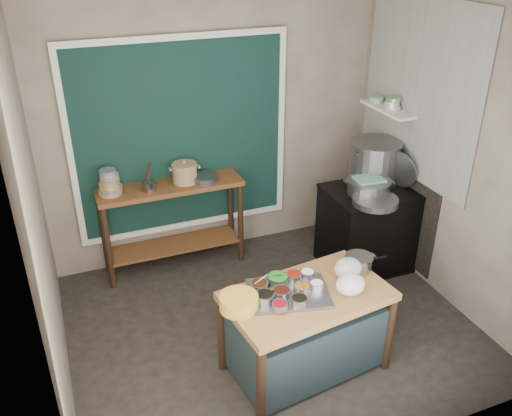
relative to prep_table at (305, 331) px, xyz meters
name	(u,v)px	position (x,y,z in m)	size (l,w,h in m)	color
floor	(270,325)	(-0.05, 0.60, -0.39)	(3.50, 3.00, 0.02)	#2D2822
back_wall	(214,128)	(-0.05, 2.11, 1.02)	(3.50, 0.02, 2.80)	gray
left_wall	(37,226)	(-1.81, 0.60, 1.02)	(0.02, 3.00, 2.80)	gray
right_wall	(451,155)	(1.71, 0.60, 1.02)	(0.02, 3.00, 2.80)	gray
curtain_panel	(182,138)	(-0.40, 2.07, 0.98)	(2.10, 0.02, 1.90)	black
curtain_frame	(182,138)	(-0.40, 2.06, 0.98)	(2.22, 0.03, 2.02)	beige
tile_panel	(418,91)	(1.69, 1.15, 1.48)	(0.02, 1.70, 1.70)	#B2B2AA
soot_patch	(398,196)	(1.69, 1.25, 0.32)	(0.01, 1.30, 1.30)	black
wall_shelf	(388,109)	(1.58, 1.45, 1.23)	(0.22, 0.70, 0.03)	beige
prep_table	(305,331)	(0.00, 0.00, 0.00)	(1.25, 0.72, 0.75)	olive
back_counter	(173,226)	(-0.60, 1.88, 0.10)	(1.45, 0.40, 0.95)	brown
stove_block	(369,229)	(1.30, 1.15, 0.05)	(0.90, 0.68, 0.85)	black
stove_top	(373,191)	(1.30, 1.15, 0.49)	(0.92, 0.69, 0.03)	black
condiment_tray	(288,293)	(-0.15, 0.04, 0.39)	(0.61, 0.43, 0.03)	gray
condiment_bowls	(285,288)	(-0.17, 0.06, 0.43)	(0.56, 0.44, 0.07)	gray
yellow_basin	(239,302)	(-0.55, 0.02, 0.43)	(0.29, 0.29, 0.11)	gold
saucepan	(359,263)	(0.53, 0.14, 0.44)	(0.23, 0.23, 0.13)	gray
plastic_bag_a	(350,284)	(0.29, -0.12, 0.46)	(0.23, 0.19, 0.17)	white
plastic_bag_b	(348,268)	(0.39, 0.07, 0.46)	(0.22, 0.19, 0.17)	white
bowl_stack	(110,184)	(-1.17, 1.88, 0.68)	(0.22, 0.22, 0.25)	tan
utensil_cup	(149,186)	(-0.81, 1.83, 0.62)	(0.15, 0.15, 0.09)	gray
ceramic_crock	(185,174)	(-0.44, 1.89, 0.66)	(0.27, 0.27, 0.18)	olive
wide_bowl	(205,178)	(-0.25, 1.82, 0.61)	(0.26, 0.26, 0.07)	gray
stock_pot	(374,161)	(1.42, 1.35, 0.72)	(0.54, 0.54, 0.42)	gray
pot_lid	(399,169)	(1.56, 1.12, 0.70)	(0.40, 0.40, 0.02)	gray
steamer	(368,187)	(1.21, 1.10, 0.58)	(0.45, 0.45, 0.15)	gray
green_cloth	(369,179)	(1.21, 1.10, 0.66)	(0.28, 0.21, 0.02)	#67AD95
shallow_pan	(375,201)	(1.15, 0.88, 0.53)	(0.44, 0.44, 0.06)	gray
shelf_bowl_stack	(393,104)	(1.58, 1.37, 1.30)	(0.15, 0.15, 0.12)	silver
shelf_bowl_green	(377,99)	(1.58, 1.66, 1.27)	(0.15, 0.15, 0.05)	gray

